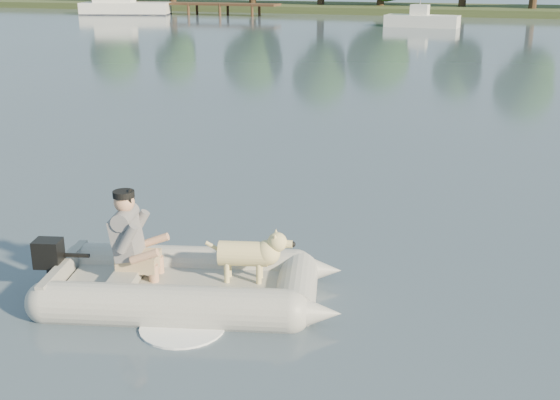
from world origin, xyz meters
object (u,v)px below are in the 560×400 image
at_px(dinghy, 187,251).
at_px(dog, 243,258).
at_px(man, 128,233).
at_px(cabin_cruiser, 125,2).
at_px(motorboat, 423,12).
at_px(dock, 183,8).

height_order(dinghy, dog, dinghy).
xyz_separation_m(dinghy, man, (-0.74, -0.13, 0.19)).
bearing_deg(man, cabin_cruiser, 106.58).
bearing_deg(man, motorboat, 79.11).
xyz_separation_m(man, dog, (1.41, 0.35, -0.28)).
bearing_deg(dinghy, dog, 4.57).
distance_m(dock, man, 57.21).
bearing_deg(dog, motorboat, 80.96).
relative_size(man, dog, 1.16).
xyz_separation_m(dock, dog, (25.95, -51.33, 0.04)).
height_order(dinghy, cabin_cruiser, cabin_cruiser).
bearing_deg(motorboat, dinghy, -82.57).
distance_m(man, cabin_cruiser, 57.49).
relative_size(dock, motorboat, 3.40).
distance_m(dog, motorboat, 44.20).
relative_size(dog, cabin_cruiser, 0.12).
bearing_deg(dinghy, motorboat, 80.08).
bearing_deg(dinghy, cabin_cruiser, 107.28).
xyz_separation_m(dog, motorboat, (-3.69, 44.04, 0.46)).
distance_m(dinghy, cabin_cruiser, 57.76).
distance_m(dog, cabin_cruiser, 57.92).
distance_m(man, dog, 1.48).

